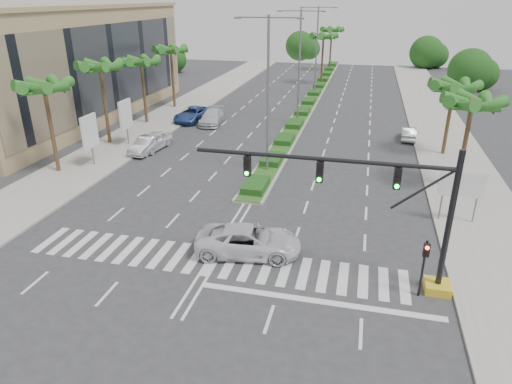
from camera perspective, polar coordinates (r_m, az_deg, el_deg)
ground at (r=25.09m, az=-5.48°, el=-8.60°), size 160.00×160.00×0.00m
footpath_right at (r=42.89m, az=23.53°, el=3.48°), size 6.00×120.00×0.15m
footpath_left at (r=47.76m, az=-15.22°, el=6.52°), size 6.00×120.00×0.15m
median at (r=66.75m, az=7.19°, el=11.81°), size 2.20×75.00×0.20m
median_grass at (r=66.73m, az=7.19°, el=11.91°), size 1.80×75.00×0.04m
building at (r=57.26m, az=-22.86°, el=14.33°), size 12.00×36.00×12.00m
signal_gantry at (r=22.38m, az=17.30°, el=-3.68°), size 12.60×1.20×7.20m
pedestrian_signal at (r=22.61m, az=20.32°, el=-7.93°), size 0.28×0.36×3.00m
direction_sign at (r=30.67m, az=24.31°, el=0.60°), size 2.70×0.11×3.40m
billboard_near at (r=40.07m, az=-20.08°, el=7.07°), size 0.18×2.10×4.35m
billboard_far at (r=45.02m, az=-16.00°, el=9.26°), size 0.18×2.10×4.35m
palm_left_near at (r=38.86m, az=-24.96°, el=11.53°), size 4.57×4.68×7.55m
palm_left_mid at (r=45.28m, az=-18.88°, el=14.33°), size 4.57×4.68×7.95m
palm_left_far at (r=52.25m, az=-14.15°, el=15.26°), size 4.57×4.68×7.35m
palm_left_end at (r=59.38m, az=-10.59°, el=16.82°), size 4.57×4.68×7.75m
palm_right_near at (r=35.50m, az=25.39°, el=9.71°), size 4.57×4.68×7.05m
palm_right_far at (r=43.28m, az=23.47°, el=11.73°), size 4.57×4.68×6.75m
palm_median_a at (r=75.64m, az=8.43°, el=18.50°), size 4.57×4.68×8.05m
palm_median_b at (r=90.54m, az=9.45°, el=19.20°), size 4.57×4.68×8.05m
streetlight_near at (r=35.40m, az=1.51°, el=12.88°), size 5.10×0.25×12.00m
streetlight_mid at (r=50.97m, az=5.46°, el=15.99°), size 5.10×0.25×12.00m
streetlight_far at (r=66.75m, az=7.59°, el=17.62°), size 5.10×0.25×12.00m
car_parked_a at (r=43.71m, az=-12.74°, el=6.22°), size 2.48×4.84×1.58m
car_parked_b at (r=42.97m, az=-13.54°, el=5.75°), size 1.85×4.47×1.44m
car_parked_c at (r=53.27m, az=-7.94°, el=9.61°), size 3.21×5.95×1.59m
car_parked_d at (r=51.81m, az=-5.52°, el=9.33°), size 2.88×5.64×1.57m
car_crossing at (r=25.27m, az=-0.96°, el=-6.10°), size 6.15×3.50×1.62m
car_right at (r=48.17m, az=18.58°, el=6.97°), size 1.65×3.99×1.29m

